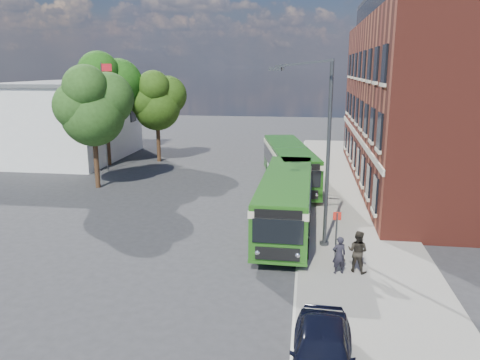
% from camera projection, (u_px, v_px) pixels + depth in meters
% --- Properties ---
extents(ground, '(120.00, 120.00, 0.00)m').
position_uv_depth(ground, '(227.00, 229.00, 25.60)').
color(ground, '#2C2C2F').
rests_on(ground, ground).
extents(pavement, '(6.00, 48.00, 0.15)m').
position_uv_depth(pavement, '(346.00, 194.00, 32.32)').
color(pavement, gray).
rests_on(pavement, ground).
extents(kerb_line, '(0.12, 48.00, 0.01)m').
position_uv_depth(kerb_line, '(301.00, 194.00, 32.75)').
color(kerb_line, beige).
rests_on(kerb_line, ground).
extents(brick_office, '(12.10, 26.00, 14.20)m').
position_uv_depth(brick_office, '(446.00, 91.00, 33.58)').
color(brick_office, maroon).
rests_on(brick_office, ground).
extents(white_building, '(9.40, 13.40, 7.30)m').
position_uv_depth(white_building, '(72.00, 121.00, 44.55)').
color(white_building, silver).
rests_on(white_building, ground).
extents(flagpole, '(0.95, 0.10, 9.00)m').
position_uv_depth(flagpole, '(105.00, 113.00, 38.67)').
color(flagpole, '#383B3D').
rests_on(flagpole, ground).
extents(street_lamp, '(2.96, 2.38, 9.00)m').
position_uv_depth(street_lamp, '(320.00, 151.00, 21.88)').
color(street_lamp, '#383B3D').
rests_on(street_lamp, ground).
extents(bus_stop_sign, '(0.35, 0.08, 2.52)m').
position_uv_depth(bus_stop_sign, '(336.00, 234.00, 20.43)').
color(bus_stop_sign, '#383B3D').
rests_on(bus_stop_sign, ground).
extents(bus_front, '(2.78, 11.47, 3.02)m').
position_uv_depth(bus_front, '(286.00, 198.00, 24.93)').
color(bus_front, '#225816').
rests_on(bus_front, ground).
extents(bus_rear, '(4.75, 12.14, 3.02)m').
position_uv_depth(bus_rear, '(289.00, 162.00, 34.40)').
color(bus_rear, '#184E10').
rests_on(bus_rear, ground).
extents(parked_car, '(1.94, 4.42, 1.48)m').
position_uv_depth(parked_car, '(322.00, 352.00, 13.03)').
color(parked_car, black).
rests_on(parked_car, pavement).
extents(pedestrian_a, '(0.69, 0.56, 1.63)m').
position_uv_depth(pedestrian_a, '(339.00, 255.00, 19.57)').
color(pedestrian_a, black).
rests_on(pedestrian_a, pavement).
extents(pedestrian_b, '(1.10, 1.02, 1.82)m').
position_uv_depth(pedestrian_b, '(358.00, 251.00, 19.72)').
color(pedestrian_b, black).
rests_on(pedestrian_b, pavement).
extents(tree_left, '(5.24, 4.98, 8.84)m').
position_uv_depth(tree_left, '(93.00, 105.00, 32.97)').
color(tree_left, '#352413').
rests_on(tree_left, ground).
extents(tree_mid, '(5.91, 5.62, 9.98)m').
position_uv_depth(tree_mid, '(105.00, 89.00, 40.66)').
color(tree_mid, '#352413').
rests_on(tree_mid, ground).
extents(tree_right, '(4.97, 4.72, 8.39)m').
position_uv_depth(tree_right, '(157.00, 100.00, 42.62)').
color(tree_right, '#352413').
rests_on(tree_right, ground).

